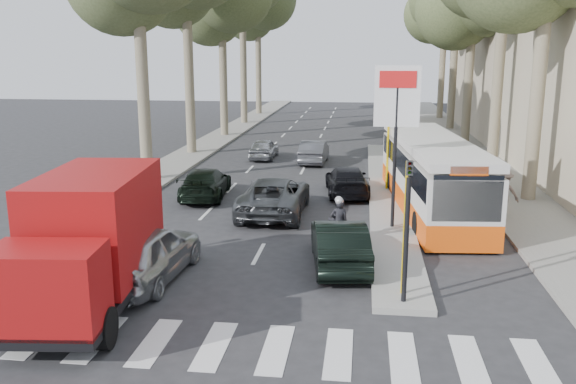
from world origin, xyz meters
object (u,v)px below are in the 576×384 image
dark_hatchback (339,243)px  city_bus (431,173)px  silver_hatchback (146,253)px  red_truck (89,239)px  motorcycle (339,223)px

dark_hatchback → city_bus: size_ratio=0.38×
silver_hatchback → red_truck: bearing=71.6°
silver_hatchback → dark_hatchback: bearing=-156.9°
red_truck → city_bus: bearing=42.9°
silver_hatchback → dark_hatchback: (5.08, 1.78, -0.09)m
silver_hatchback → motorcycle: 6.23m
silver_hatchback → red_truck: 2.11m
silver_hatchback → motorcycle: (4.98, 3.74, -0.04)m
silver_hatchback → city_bus: size_ratio=0.41×
city_bus → silver_hatchback: bearing=-139.8°
red_truck → motorcycle: bearing=38.4°
silver_hatchback → city_bus: 11.87m
dark_hatchback → red_truck: bearing=23.7°
city_bus → motorcycle: city_bus is taller
motorcycle → silver_hatchback: bearing=-149.1°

